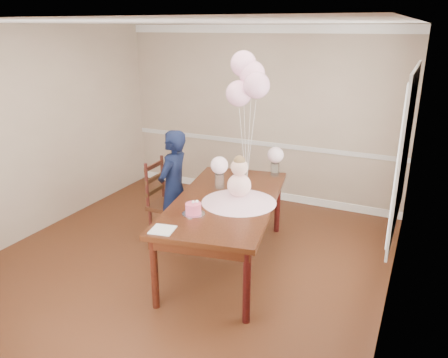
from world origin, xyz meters
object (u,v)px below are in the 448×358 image
Objects in this scene: birthday_cake at (193,208)px; dining_chair_seat at (170,205)px; woman at (174,188)px; dining_table_top at (226,201)px.

dining_chair_seat is at bearing 135.05° from birthday_cake.
woman is at bearing 133.07° from birthday_cake.
dining_table_top is 0.55m from birthday_cake.
dining_table_top reaches higher than dining_chair_seat.
birthday_cake is at bearing 42.47° from woman.
birthday_cake is 0.36× the size of dining_chair_seat.
dining_table_top is 4.77× the size of dining_chair_seat.
birthday_cake is at bearing -113.96° from dining_table_top.
dining_table_top is at bearing 76.63° from birthday_cake.
birthday_cake is 1.05m from woman.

